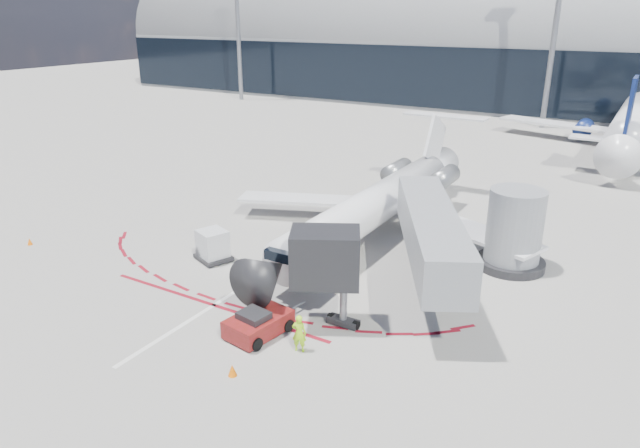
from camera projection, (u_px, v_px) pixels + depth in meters
The scene contains 14 objects.
ground at pixel (325, 235), 38.88m from camera, with size 260.00×260.00×0.00m, color gray.
apron_centerline at pixel (340, 226), 40.49m from camera, with size 0.25×40.00×0.01m, color silver.
apron_stop_bar at pixel (214, 305), 29.63m from camera, with size 14.00×0.25×0.01m, color maroon.
terminal_building at pixel (537, 52), 88.17m from camera, with size 150.00×24.15×24.00m.
jet_bridge at pixel (454, 235), 30.70m from camera, with size 10.03×15.20×4.90m.
light_mast_west at pixel (238, 23), 94.73m from camera, with size 0.70×0.70×25.00m, color gray.
light_mast_centre at pixel (555, 27), 70.72m from camera, with size 0.70×0.70×25.00m, color gray.
regional_jet at pixel (380, 202), 38.44m from camera, with size 22.11×27.26×6.83m.
pushback_tug at pixel (258, 323), 26.81m from camera, with size 2.46×4.95×1.26m.
ramp_worker at pixel (299, 333), 25.34m from camera, with size 0.66×0.43×1.81m, color #AFFF1A.
uld_container at pixel (213, 246), 34.70m from camera, with size 2.53×2.35×1.92m.
safety_cone_left at pixel (30, 242), 37.23m from camera, with size 0.33×0.33×0.45m, color #EC6504.
safety_cone_right at pixel (232, 370), 23.81m from camera, with size 0.38×0.38×0.53m, color #EC6504.
bg_airliner_0 at pixel (639, 95), 63.19m from camera, with size 34.60×36.64×11.20m, color silver, non-canonical shape.
Camera 1 is at (18.21, -31.24, 14.32)m, focal length 32.00 mm.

